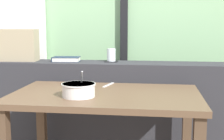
# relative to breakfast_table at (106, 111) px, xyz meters

# --- Properties ---
(curtain_left_panel) EXTENTS (0.56, 0.06, 2.50)m
(curtain_left_panel) POSITION_rel_breakfast_table_xyz_m (-1.06, 1.16, 0.63)
(curtain_left_panel) COLOR white
(curtain_left_panel) RESTS_ON ground
(window_divider_post) EXTENTS (0.07, 0.05, 2.60)m
(window_divider_post) POSITION_rel_breakfast_table_xyz_m (-0.00, 1.19, 0.68)
(window_divider_post) COLOR black
(window_divider_post) RESTS_ON ground
(dark_console_ledge) EXTENTS (2.80, 0.29, 0.85)m
(dark_console_ledge) POSITION_rel_breakfast_table_xyz_m (-0.09, 0.60, -0.19)
(dark_console_ledge) COLOR #2D2D33
(dark_console_ledge) RESTS_ON ground
(breakfast_table) EXTENTS (1.15, 0.70, 0.73)m
(breakfast_table) POSITION_rel_breakfast_table_xyz_m (0.00, 0.00, 0.00)
(breakfast_table) COLOR brown
(breakfast_table) RESTS_ON ground
(coaster_square) EXTENTS (0.10, 0.10, 0.00)m
(coaster_square) POSITION_rel_breakfast_table_xyz_m (-0.05, 0.64, 0.24)
(coaster_square) COLOR black
(coaster_square) RESTS_ON dark_console_ledge
(juice_glass) EXTENTS (0.07, 0.07, 0.10)m
(juice_glass) POSITION_rel_breakfast_table_xyz_m (-0.05, 0.64, 0.28)
(juice_glass) COLOR white
(juice_glass) RESTS_ON coaster_square
(closed_book) EXTENTS (0.23, 0.16, 0.04)m
(closed_book) POSITION_rel_breakfast_table_xyz_m (-0.42, 0.61, 0.25)
(closed_book) COLOR #1E2D47
(closed_book) RESTS_ON dark_console_ledge
(throw_pillow) EXTENTS (0.33, 0.16, 0.26)m
(throw_pillow) POSITION_rel_breakfast_table_xyz_m (-0.82, 0.60, 0.36)
(throw_pillow) COLOR tan
(throw_pillow) RESTS_ON dark_console_ledge
(soup_bowl) EXTENTS (0.20, 0.20, 0.16)m
(soup_bowl) POSITION_rel_breakfast_table_xyz_m (-0.14, -0.11, 0.15)
(soup_bowl) COLOR silver
(soup_bowl) RESTS_ON breakfast_table
(fork_utensil) EXTENTS (0.06, 0.17, 0.01)m
(fork_utensil) POSITION_rel_breakfast_table_xyz_m (-0.02, 0.25, 0.12)
(fork_utensil) COLOR silver
(fork_utensil) RESTS_ON breakfast_table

